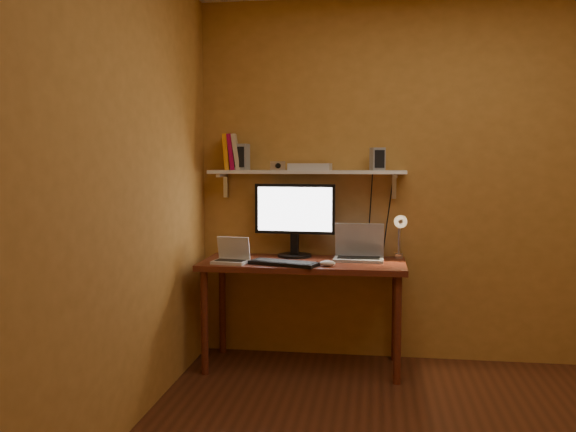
% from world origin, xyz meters
% --- Properties ---
extents(room, '(3.44, 3.24, 2.64)m').
position_xyz_m(room, '(0.00, 0.00, 1.30)').
color(room, '#532615').
rests_on(room, ground).
extents(desk, '(1.40, 0.60, 0.75)m').
position_xyz_m(desk, '(-0.91, 1.28, 0.66)').
color(desk, maroon).
rests_on(desk, ground).
extents(wall_shelf, '(1.40, 0.25, 0.21)m').
position_xyz_m(wall_shelf, '(-0.91, 1.47, 1.36)').
color(wall_shelf, white).
rests_on(wall_shelf, room).
extents(monitor, '(0.58, 0.26, 0.53)m').
position_xyz_m(monitor, '(-0.99, 1.46, 1.05)').
color(monitor, black).
rests_on(monitor, desk).
extents(laptop, '(0.35, 0.26, 0.26)m').
position_xyz_m(laptop, '(-0.53, 1.40, 0.82)').
color(laptop, '#92949A').
rests_on(laptop, desk).
extents(netbook, '(0.25, 0.20, 0.18)m').
position_xyz_m(netbook, '(-1.38, 1.14, 0.80)').
color(netbook, silver).
rests_on(netbook, desk).
extents(keyboard, '(0.49, 0.28, 0.02)m').
position_xyz_m(keyboard, '(-1.02, 1.10, 0.76)').
color(keyboard, black).
rests_on(keyboard, desk).
extents(mouse, '(0.11, 0.08, 0.04)m').
position_xyz_m(mouse, '(-0.73, 1.09, 0.77)').
color(mouse, silver).
rests_on(mouse, desk).
extents(desk_lamp, '(0.09, 0.23, 0.38)m').
position_xyz_m(desk_lamp, '(-0.25, 1.41, 0.96)').
color(desk_lamp, silver).
rests_on(desk_lamp, desk).
extents(speaker_left, '(0.12, 0.12, 0.19)m').
position_xyz_m(speaker_left, '(-1.39, 1.47, 1.47)').
color(speaker_left, '#92949A').
rests_on(speaker_left, wall_shelf).
extents(speaker_right, '(0.11, 0.11, 0.16)m').
position_xyz_m(speaker_right, '(-0.41, 1.48, 1.45)').
color(speaker_right, '#92949A').
rests_on(speaker_right, wall_shelf).
extents(books, '(0.16, 0.19, 0.26)m').
position_xyz_m(books, '(-1.46, 1.49, 1.51)').
color(books, orange).
rests_on(books, wall_shelf).
extents(shelf_camera, '(0.11, 0.07, 0.06)m').
position_xyz_m(shelf_camera, '(-1.11, 1.41, 1.41)').
color(shelf_camera, silver).
rests_on(shelf_camera, wall_shelf).
extents(router, '(0.30, 0.21, 0.05)m').
position_xyz_m(router, '(-0.88, 1.48, 1.40)').
color(router, silver).
rests_on(router, wall_shelf).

